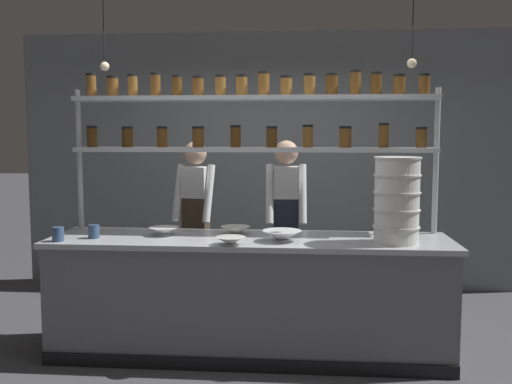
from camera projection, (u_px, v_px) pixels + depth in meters
The scene contains 14 objects.
ground_plane at pixel (249, 353), 4.49m from camera, with size 40.00×40.00×0.00m, color #4C4C51.
back_wall at pixel (267, 161), 6.37m from camera, with size 5.49×0.12×2.83m, color gray.
prep_counter at pixel (249, 296), 4.44m from camera, with size 3.09×0.76×0.92m.
spice_shelf_unit at pixel (254, 124), 4.63m from camera, with size 2.98×0.28×2.22m.
chef_left at pixel (196, 218), 5.24m from camera, with size 0.39×0.31×1.65m.
chef_center at pixel (286, 219), 5.10m from camera, with size 0.37×0.30×1.66m.
container_stack at pixel (397, 200), 4.15m from camera, with size 0.34×0.34×0.63m.
prep_bowl_near_left at pixel (282, 236), 4.25m from camera, with size 0.29×0.29×0.08m.
prep_bowl_center_front at pixel (235, 230), 4.54m from camera, with size 0.24×0.24×0.07m.
prep_bowl_center_back at pixel (164, 231), 4.50m from camera, with size 0.24×0.24×0.07m.
prep_bowl_near_right at pixel (231, 241), 4.10m from camera, with size 0.22×0.22×0.06m.
serving_cup_front at pixel (58, 234), 4.24m from camera, with size 0.09×0.09×0.11m.
serving_cup_by_board at pixel (94, 231), 4.37m from camera, with size 0.08×0.08×0.10m.
pendant_light_row at pixel (255, 61), 4.26m from camera, with size 2.38×0.07×0.58m.
Camera 1 is at (0.41, -4.32, 1.71)m, focal length 40.00 mm.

